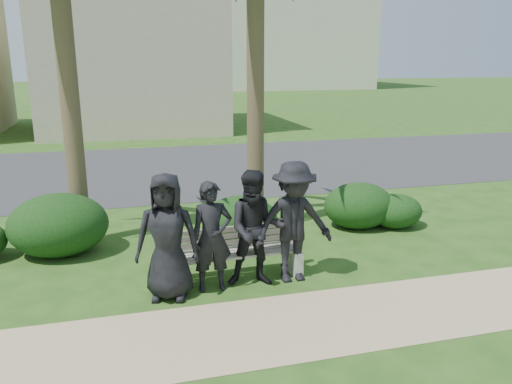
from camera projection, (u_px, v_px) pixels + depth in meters
ground at (239, 270)px, 7.80m from camera, size 160.00×160.00×0.00m
footpath at (272, 328)px, 6.12m from camera, size 30.00×1.60×0.01m
asphalt_street at (180, 168)px, 15.28m from camera, size 160.00×8.00×0.01m
stucco_bldg_right at (131, 50)px, 23.44m from camera, size 8.40×8.40×7.30m
park_bench at (231, 258)px, 7.42m from camera, size 2.14×0.56×0.74m
man_a at (167, 237)px, 6.72m from camera, size 0.97×0.76×1.76m
man_b at (212, 237)px, 6.97m from camera, size 0.58×0.38×1.58m
man_c at (256, 229)px, 7.11m from camera, size 0.94×0.79×1.71m
man_d at (294, 222)px, 7.25m from camera, size 1.17×0.68×1.80m
hedge_b at (58, 223)px, 8.38m from camera, size 1.64×1.36×1.07m
hedge_d at (240, 219)px, 8.88m from camera, size 1.37×1.13×0.89m
hedge_e at (359, 204)px, 9.78m from camera, size 1.39×1.15×0.91m
hedge_f at (396, 210)px, 9.78m from camera, size 1.04×0.86×0.68m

